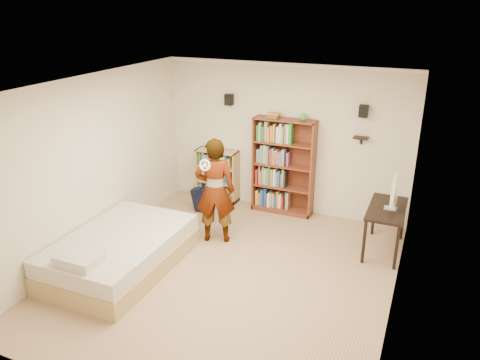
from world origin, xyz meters
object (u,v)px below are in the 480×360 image
(computer_desk, at_px, (384,229))
(daybed, at_px, (120,248))
(tall_bookshelf, at_px, (283,167))
(person, at_px, (215,191))
(low_bookshelf, at_px, (218,176))

(computer_desk, relative_size, daybed, 0.49)
(tall_bookshelf, height_order, person, tall_bookshelf)
(computer_desk, bearing_deg, tall_bookshelf, 158.11)
(low_bookshelf, bearing_deg, computer_desk, -13.50)
(low_bookshelf, bearing_deg, tall_bookshelf, -0.38)
(tall_bookshelf, distance_m, person, 1.62)
(person, bearing_deg, daybed, 35.83)
(tall_bookshelf, relative_size, low_bookshelf, 1.72)
(tall_bookshelf, distance_m, daybed, 3.25)
(low_bookshelf, xyz_separation_m, daybed, (-0.23, -2.80, -0.19))
(tall_bookshelf, relative_size, person, 1.02)
(computer_desk, distance_m, person, 2.71)
(tall_bookshelf, xyz_separation_m, daybed, (-1.56, -2.79, -0.56))
(tall_bookshelf, distance_m, computer_desk, 2.13)
(tall_bookshelf, bearing_deg, daybed, -119.16)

